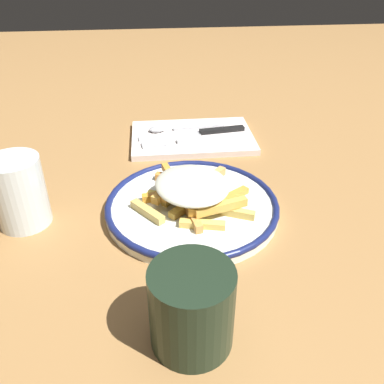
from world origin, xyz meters
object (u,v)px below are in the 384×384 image
Objects in this scene: spoon at (174,129)px; water_glass at (18,194)px; napkin at (192,137)px; knife at (202,132)px; fork at (188,141)px; plate at (192,206)px; coffee_mug at (192,306)px; fries_heap at (191,189)px.

water_glass reaches higher than spoon.
napkin is 1.11× the size of knife.
water_glass is at bearing 130.68° from fork.
coffee_mug is (-0.22, 0.02, 0.03)m from plate.
fries_heap is at bearing 175.87° from fork.
napkin is at bearing -46.98° from water_glass.
plate is at bearing -165.20° from fries_heap.
spoon is at bearing -40.17° from water_glass.
spoon reaches higher than knife.
coffee_mug reaches higher than spoon.
fries_heap reaches higher than plate.
plate is at bearing 176.32° from fork.
plate reaches higher than fork.
water_glass is (-0.25, 0.28, 0.04)m from knife.
plate is 0.03m from fries_heap.
water_glass is (-0.01, 0.24, 0.01)m from fries_heap.
fork is (0.21, -0.01, -0.02)m from fries_heap.
fries_heap is (0.00, 0.00, 0.03)m from plate.
spoon is 0.49m from coffee_mug.
fork is at bearing 157.84° from napkin.
napkin is 0.36m from water_glass.
napkin is at bearing -125.51° from spoon.
coffee_mug is at bearing 173.93° from napkin.
fork is at bearing -4.13° from fries_heap.
water_glass is at bearing 131.33° from knife.
water_glass reaches higher than knife.
knife is at bearing -112.70° from spoon.
plate is 0.24m from water_glass.
plate is 0.24m from napkin.
fork is 0.04m from knife.
fries_heap is 0.75× the size of napkin.
plate and knife have the same top height.
napkin is 2.10× the size of coffee_mug.
coffee_mug reaches higher than plate.
napkin is at bearing -6.53° from fries_heap.
plate is 1.43× the size of fries_heap.
plate is 0.26m from spoon.
coffee_mug reaches higher than napkin.
plate is at bearing -88.83° from water_glass.
fries_heap is at bearing 14.80° from plate.
fries_heap is at bearing 173.47° from napkin.
water_glass reaches higher than coffee_mug.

